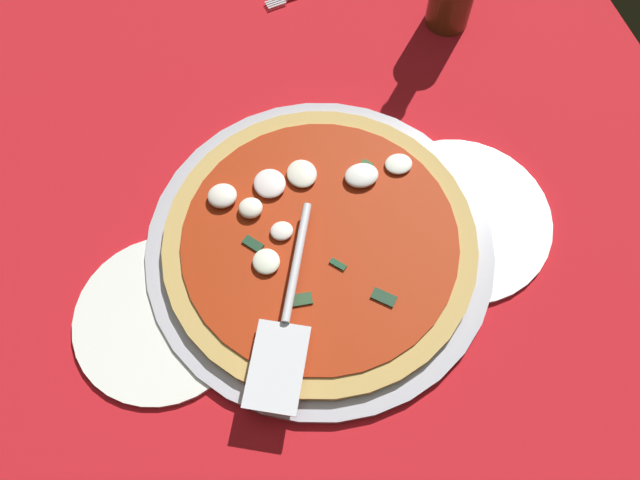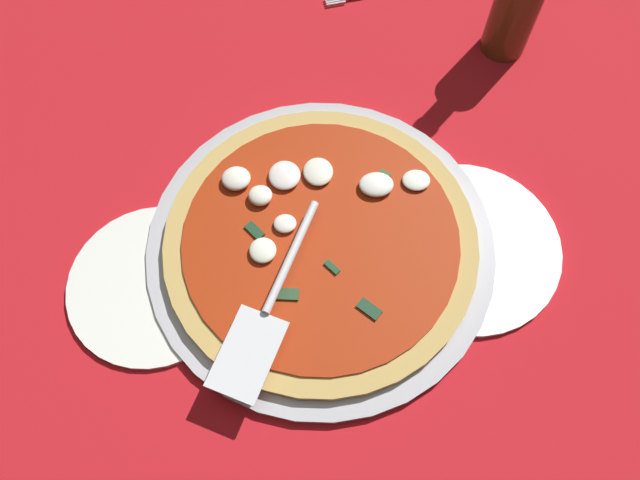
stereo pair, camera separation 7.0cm
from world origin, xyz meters
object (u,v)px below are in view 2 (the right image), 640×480
Objects in this scene: dinner_plate_right at (153,285)px; dinner_plate_left at (465,246)px; pizza_server at (268,307)px; beer_bottle at (518,1)px; pizza at (319,238)px.

dinner_plate_left is at bearing -176.22° from dinner_plate_right.
beer_bottle is at bearing 163.67° from pizza_server.
pizza_server is (6.44, 9.28, 2.39)cm from pizza.
dinner_plate_right is at bearing 3.78° from dinner_plate_left.
dinner_plate_right is at bearing 11.26° from pizza.
dinner_plate_right is 20.95cm from pizza.
pizza_server is (24.66, 7.76, 4.06)cm from dinner_plate_left.
dinner_plate_right is 0.95× the size of beer_bottle.
dinner_plate_right is 0.87× the size of pizza_server.
dinner_plate_left is 18.36cm from pizza.
dinner_plate_left is 0.61× the size of pizza.
dinner_plate_right is at bearing -85.04° from pizza_server.
pizza_server is 1.08× the size of beer_bottle.
dinner_plate_left is 34.90cm from beer_bottle.
beer_bottle reaches higher than pizza_server.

